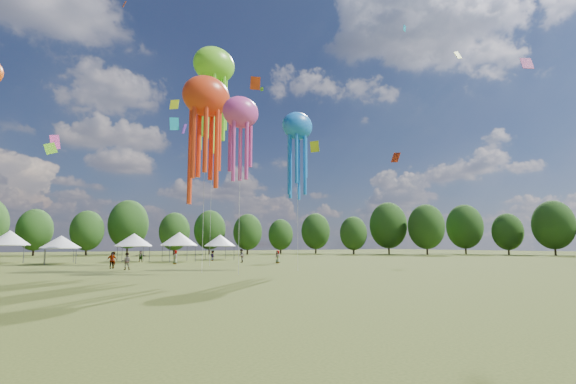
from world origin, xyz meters
TOP-DOWN VIEW (x-y plane):
  - ground at (0.00, 0.00)m, footprint 300.00×300.00m
  - spectator_near at (-7.41, 35.01)m, footprint 0.93×0.79m
  - spectators_far at (2.64, 45.33)m, footprint 21.98×15.98m
  - festival_tents at (-3.39, 54.94)m, footprint 34.25×12.30m
  - show_kites at (-3.48, 35.50)m, footprint 31.77×29.61m
  - small_kites at (-0.28, 44.70)m, footprint 70.56×62.52m
  - treeline at (-3.87, 62.51)m, footprint 201.57×95.24m

SIDE VIEW (x-z plane):
  - ground at x=0.00m, z-range 0.00..0.00m
  - spectator_near at x=-7.41m, z-range 0.00..1.68m
  - spectators_far at x=2.64m, z-range -0.07..1.76m
  - festival_tents at x=-3.39m, z-range 0.97..5.34m
  - treeline at x=-3.87m, z-range -0.17..13.26m
  - show_kites at x=-3.48m, z-range 4.60..31.69m
  - small_kites at x=-0.28m, z-range 7.05..50.84m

